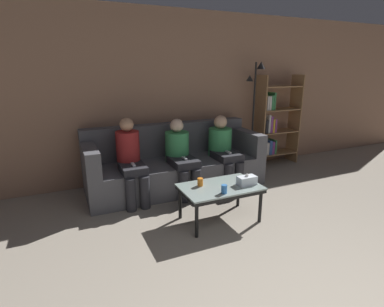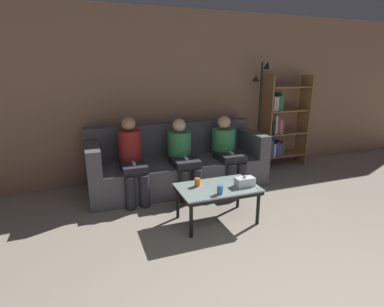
{
  "view_description": "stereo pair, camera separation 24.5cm",
  "coord_description": "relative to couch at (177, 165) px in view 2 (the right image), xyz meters",
  "views": [
    {
      "loc": [
        -1.51,
        -0.46,
        1.74
      ],
      "look_at": [
        0.0,
        2.91,
        0.68
      ],
      "focal_mm": 28.0,
      "sensor_mm": 36.0,
      "label": 1
    },
    {
      "loc": [
        -1.28,
        -0.55,
        1.74
      ],
      "look_at": [
        0.0,
        2.91,
        0.68
      ],
      "focal_mm": 28.0,
      "sensor_mm": 36.0,
      "label": 2
    }
  ],
  "objects": [
    {
      "name": "bookshelf",
      "position": [
        2.03,
        0.29,
        0.43
      ],
      "size": [
        0.82,
        0.32,
        1.62
      ],
      "color": "#9E754C",
      "rests_on": "ground_plane"
    },
    {
      "name": "standing_lamp",
      "position": [
        1.5,
        0.15,
        0.8
      ],
      "size": [
        0.31,
        0.26,
        1.84
      ],
      "color": "black",
      "rests_on": "ground_plane"
    },
    {
      "name": "seated_person_mid_left",
      "position": [
        0.0,
        -0.24,
        0.24
      ],
      "size": [
        0.34,
        0.7,
        1.05
      ],
      "color": "#28282D",
      "rests_on": "ground_plane"
    },
    {
      "name": "seated_person_mid_right",
      "position": [
        0.71,
        -0.22,
        0.24
      ],
      "size": [
        0.35,
        0.67,
        1.05
      ],
      "color": "#28282D",
      "rests_on": "ground_plane"
    },
    {
      "name": "tissue_box",
      "position": [
        0.4,
        -1.3,
        0.15
      ],
      "size": [
        0.22,
        0.12,
        0.13
      ],
      "color": "silver",
      "rests_on": "coffee_table"
    },
    {
      "name": "seated_person_left_end",
      "position": [
        -0.71,
        -0.23,
        0.26
      ],
      "size": [
        0.31,
        0.66,
        1.11
      ],
      "color": "#28282D",
      "rests_on": "ground_plane"
    },
    {
      "name": "cup_near_right",
      "position": [
        0.03,
        -1.42,
        0.15
      ],
      "size": [
        0.06,
        0.06,
        0.1
      ],
      "color": "#3372BF",
      "rests_on": "coffee_table"
    },
    {
      "name": "coffee_table",
      "position": [
        0.1,
        -1.22,
        0.05
      ],
      "size": [
        0.91,
        0.57,
        0.43
      ],
      "color": "#8C9E99",
      "rests_on": "ground_plane"
    },
    {
      "name": "cup_near_left",
      "position": [
        -0.11,
        -1.12,
        0.15
      ],
      "size": [
        0.07,
        0.07,
        0.09
      ],
      "color": "orange",
      "rests_on": "coffee_table"
    },
    {
      "name": "wall_back",
      "position": [
        0.0,
        0.52,
        0.97
      ],
      "size": [
        12.0,
        0.06,
        2.6
      ],
      "color": "#9E755B",
      "rests_on": "ground_plane"
    },
    {
      "name": "couch",
      "position": [
        0.0,
        0.0,
        0.0
      ],
      "size": [
        2.58,
        0.91,
        0.92
      ],
      "color": "#515156",
      "rests_on": "ground_plane"
    }
  ]
}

